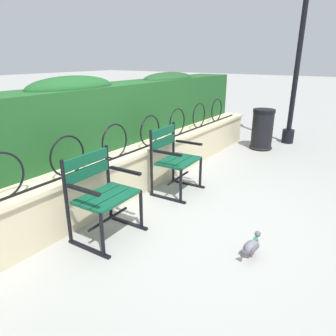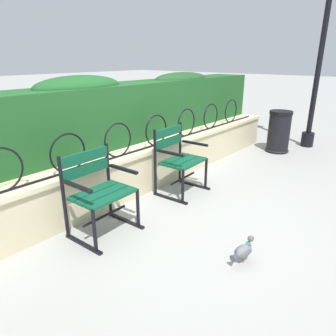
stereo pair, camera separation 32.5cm
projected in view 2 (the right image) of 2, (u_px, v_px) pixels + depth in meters
ground_plane at (177, 215)px, 3.57m from camera, size 60.00×60.00×0.00m
stone_wall at (124, 174)px, 3.99m from camera, size 7.20×0.41×0.58m
iron_arch_fence at (119, 142)px, 3.69m from camera, size 6.66×0.02×0.42m
hedge_row at (97, 114)px, 4.04m from camera, size 7.06×0.62×0.94m
park_chair_left at (98, 190)px, 3.11m from camera, size 0.64×0.54×0.85m
park_chair_right at (178, 158)px, 4.07m from camera, size 0.63×0.55×0.88m
pigeon_near_chairs at (243, 251)px, 2.73m from camera, size 0.29×0.13×0.22m
trash_bin at (279, 133)px, 5.86m from camera, size 0.44×0.44×0.78m
lamppost at (322, 47)px, 5.70m from camera, size 0.28×0.28×3.67m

